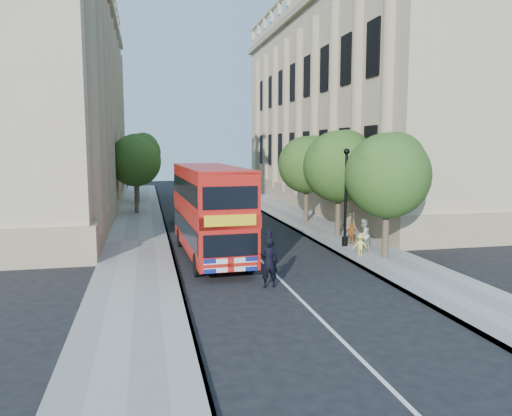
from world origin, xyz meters
TOP-DOWN VIEW (x-y plane):
  - ground at (0.00, 0.00)m, footprint 120.00×120.00m
  - pavement_right at (5.75, 10.00)m, footprint 3.50×80.00m
  - pavement_left at (-5.75, 10.00)m, footprint 3.50×80.00m
  - building_right at (13.80, 24.00)m, footprint 12.00×38.00m
  - building_left at (-13.80, 24.00)m, footprint 12.00×38.00m
  - tree_right_near at (5.84, 3.03)m, footprint 4.00×4.00m
  - tree_right_mid at (5.84, 9.03)m, footprint 4.20×4.20m
  - tree_right_far at (5.84, 15.03)m, footprint 4.00×4.00m
  - tree_left_far at (-5.96, 22.03)m, footprint 4.00×4.00m
  - tree_left_back at (-5.96, 30.03)m, footprint 4.20×4.20m
  - lamp_post at (5.00, 6.00)m, footprint 0.32×0.32m
  - double_decker_bus at (-2.26, 5.27)m, footprint 2.90×9.52m
  - box_van at (-1.79, 15.63)m, footprint 2.60×5.64m
  - police_constable at (-0.71, -0.27)m, footprint 0.72×0.48m
  - woman_pedestrian at (5.46, 4.69)m, footprint 1.01×0.95m
  - child_a at (5.54, 6.38)m, footprint 0.70×0.33m
  - child_b at (4.77, 3.54)m, footprint 0.76×0.53m

SIDE VIEW (x-z plane):
  - ground at x=0.00m, z-range 0.00..0.00m
  - pavement_right at x=5.75m, z-range 0.00..0.12m
  - pavement_left at x=-5.75m, z-range 0.00..0.12m
  - child_b at x=4.77m, z-range 0.12..1.20m
  - child_a at x=5.54m, z-range 0.12..1.29m
  - woman_pedestrian at x=5.46m, z-range 0.12..1.76m
  - police_constable at x=-0.71m, z-range 0.00..1.95m
  - box_van at x=-1.79m, z-range -0.03..3.11m
  - double_decker_bus at x=-2.26m, z-range 0.23..4.58m
  - lamp_post at x=5.00m, z-range -0.07..5.09m
  - tree_right_near at x=5.84m, z-range 1.21..7.29m
  - tree_right_far at x=5.84m, z-range 1.24..7.39m
  - tree_left_far at x=-5.96m, z-range 1.30..7.59m
  - tree_right_mid at x=5.84m, z-range 1.26..7.63m
  - tree_left_back at x=-5.96m, z-range 1.38..8.03m
  - building_right at x=13.80m, z-range 0.00..18.00m
  - building_left at x=-13.80m, z-range 0.00..18.00m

